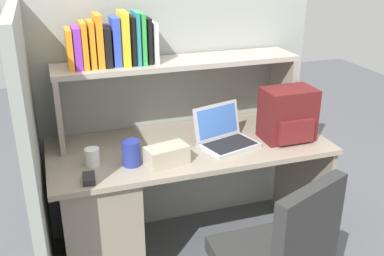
% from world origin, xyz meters
% --- Properties ---
extents(ground_plane, '(8.00, 8.00, 0.00)m').
position_xyz_m(ground_plane, '(0.00, 0.00, 0.00)').
color(ground_plane, '#595B60').
extents(desk, '(1.60, 0.70, 0.73)m').
position_xyz_m(desk, '(-0.39, 0.00, 0.40)').
color(desk, gray).
rests_on(desk, ground_plane).
extents(cubicle_partition_rear, '(1.84, 0.05, 1.55)m').
position_xyz_m(cubicle_partition_rear, '(0.00, 0.38, 0.78)').
color(cubicle_partition_rear, '#939991').
rests_on(cubicle_partition_rear, ground_plane).
extents(cubicle_partition_left, '(0.05, 1.06, 1.55)m').
position_xyz_m(cubicle_partition_left, '(-0.85, -0.05, 0.78)').
color(cubicle_partition_left, '#939991').
rests_on(cubicle_partition_left, ground_plane).
extents(overhead_hutch, '(1.44, 0.28, 0.45)m').
position_xyz_m(overhead_hutch, '(0.00, 0.20, 1.08)').
color(overhead_hutch, gray).
rests_on(overhead_hutch, desk).
extents(reference_books_on_shelf, '(0.49, 0.19, 0.29)m').
position_xyz_m(reference_books_on_shelf, '(-0.38, 0.20, 1.31)').
color(reference_books_on_shelf, orange).
rests_on(reference_books_on_shelf, overhead_hutch).
extents(laptop, '(0.37, 0.33, 0.22)m').
position_xyz_m(laptop, '(0.19, -0.07, 0.78)').
color(laptop, '#B7BABF').
rests_on(laptop, desk).
extents(backpack, '(0.30, 0.22, 0.31)m').
position_xyz_m(backpack, '(0.57, -0.11, 0.88)').
color(backpack, '#591919').
rests_on(backpack, desk).
extents(computer_mouse, '(0.07, 0.11, 0.03)m').
position_xyz_m(computer_mouse, '(-0.60, -0.26, 0.75)').
color(computer_mouse, '#262628').
rests_on(computer_mouse, desk).
extents(paper_cup, '(0.08, 0.08, 0.10)m').
position_xyz_m(paper_cup, '(-0.56, -0.09, 0.78)').
color(paper_cup, white).
rests_on(paper_cup, desk).
extents(tissue_box, '(0.24, 0.16, 0.10)m').
position_xyz_m(tissue_box, '(-0.19, -0.20, 0.78)').
color(tissue_box, '#BFB299').
rests_on(tissue_box, desk).
extents(snack_canister, '(0.10, 0.10, 0.14)m').
position_xyz_m(snack_canister, '(-0.37, -0.15, 0.80)').
color(snack_canister, navy).
rests_on(snack_canister, desk).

